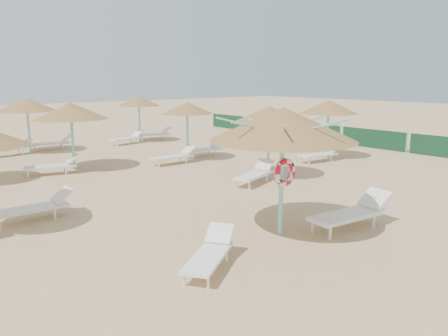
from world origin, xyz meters
TOP-DOWN VIEW (x-y plane):
  - ground at (0.00, 0.00)m, footprint 120.00×120.00m
  - main_palapa at (0.45, -0.05)m, footprint 3.39×3.39m
  - lounger_main_a at (-2.01, -0.52)m, footprint 1.82×1.49m
  - lounger_main_b at (2.17, -0.89)m, footprint 2.41×0.95m
  - palapa_field at (0.73, 10.66)m, footprint 18.29×14.40m
  - windbreak_fence at (14.00, 9.96)m, footprint 0.08×19.84m

SIDE VIEW (x-z plane):
  - ground at x=0.00m, z-range 0.00..0.00m
  - lounger_main_a at x=-2.01m, z-range -0.02..0.65m
  - lounger_main_b at x=2.17m, z-range -0.02..0.83m
  - windbreak_fence at x=14.00m, z-range -0.05..1.05m
  - palapa_field at x=0.73m, z-range 0.93..3.66m
  - main_palapa at x=0.45m, z-range 1.12..4.16m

